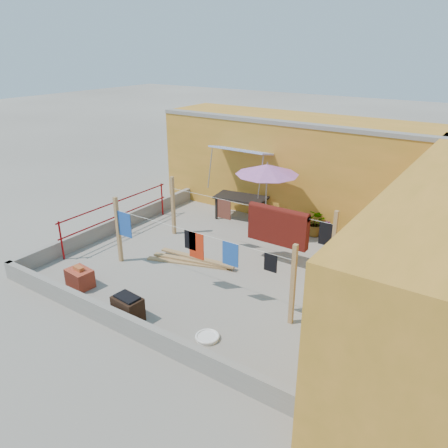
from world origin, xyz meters
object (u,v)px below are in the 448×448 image
at_px(outdoor_table, 241,199).
at_px(brick_stack, 80,278).
at_px(plant_back_a, 316,222).
at_px(brazier, 128,308).
at_px(green_hose, 356,258).
at_px(white_basin, 207,337).
at_px(water_jug_b, 316,283).
at_px(patio_umbrella, 267,170).
at_px(water_jug_a, 393,267).

relative_size(outdoor_table, brick_stack, 2.72).
bearing_deg(outdoor_table, brick_stack, -98.50).
bearing_deg(plant_back_a, brazier, -103.59).
height_order(outdoor_table, brick_stack, outdoor_table).
bearing_deg(green_hose, plant_back_a, 152.11).
bearing_deg(brazier, green_hose, 60.58).
xyz_separation_m(brazier, plant_back_a, (1.51, 6.26, 0.16)).
height_order(white_basin, green_hose, white_basin).
relative_size(outdoor_table, white_basin, 3.67).
relative_size(brick_stack, water_jug_b, 1.70).
xyz_separation_m(patio_umbrella, green_hose, (2.90, -0.13, -1.97)).
bearing_deg(outdoor_table, green_hose, -9.63).
height_order(brazier, white_basin, brazier).
bearing_deg(plant_back_a, water_jug_b, -66.55).
distance_m(patio_umbrella, water_jug_a, 4.34).
height_order(water_jug_b, plant_back_a, plant_back_a).
relative_size(white_basin, water_jug_b, 1.26).
xyz_separation_m(green_hose, plant_back_a, (-1.55, 0.82, 0.40)).
bearing_deg(brazier, plant_back_a, 76.41).
height_order(patio_umbrella, outdoor_table, patio_umbrella).
bearing_deg(water_jug_b, patio_umbrella, 139.62).
distance_m(outdoor_table, water_jug_b, 4.77).
xyz_separation_m(water_jug_b, green_hose, (0.29, 2.08, -0.14)).
xyz_separation_m(brick_stack, green_hose, (5.00, 5.13, -0.20)).
height_order(outdoor_table, brazier, outdoor_table).
xyz_separation_m(outdoor_table, plant_back_a, (2.57, 0.12, -0.28)).
bearing_deg(white_basin, brick_stack, -178.87).
distance_m(brick_stack, plant_back_a, 6.88).
relative_size(brazier, water_jug_b, 1.72).
bearing_deg(plant_back_a, patio_umbrella, -152.72).
distance_m(white_basin, plant_back_a, 5.90).
bearing_deg(plant_back_a, outdoor_table, -177.27).
bearing_deg(brazier, water_jug_a, 51.73).
bearing_deg(water_jug_a, white_basin, -115.80).
distance_m(patio_umbrella, brazier, 5.84).
xyz_separation_m(patio_umbrella, water_jug_b, (2.60, -2.21, -1.83)).
distance_m(white_basin, water_jug_b, 3.14).
height_order(brick_stack, brazier, brazier).
xyz_separation_m(brazier, water_jug_a, (4.08, 5.18, -0.11)).
distance_m(brick_stack, brazier, 1.95).
relative_size(patio_umbrella, brick_stack, 3.70).
bearing_deg(white_basin, plant_back_a, 92.48).
bearing_deg(outdoor_table, patio_umbrella, -24.89).
relative_size(green_hose, plant_back_a, 0.55).
distance_m(outdoor_table, white_basin, 6.45).
height_order(patio_umbrella, water_jug_a, patio_umbrella).
distance_m(brick_stack, green_hose, 7.16).
relative_size(water_jug_a, plant_back_a, 0.43).
height_order(patio_umbrella, water_jug_b, patio_umbrella).
bearing_deg(white_basin, water_jug_a, 64.20).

